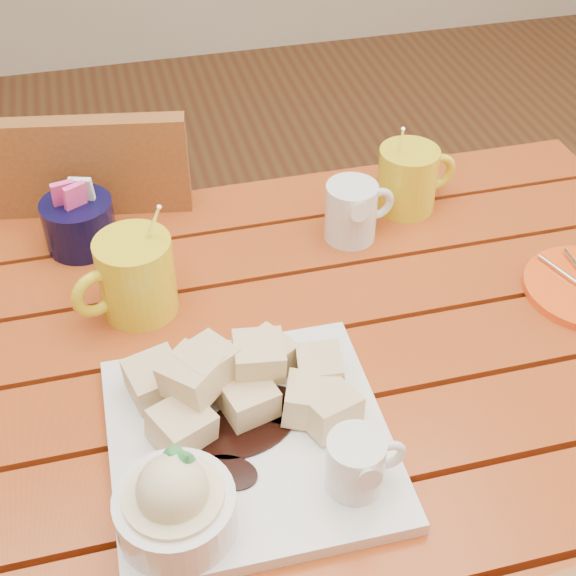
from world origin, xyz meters
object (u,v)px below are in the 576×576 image
object	(u,v)px
table	(254,441)
coffee_mug_right	(409,178)
dessert_plate	(235,440)
chair_far	(83,293)
coffee_mug_left	(134,276)

from	to	relation	value
table	coffee_mug_right	bearing A→B (deg)	43.80
table	coffee_mug_right	xyz separation A→B (m)	(0.29, 0.28, 0.16)
dessert_plate	table	bearing A→B (deg)	70.21
coffee_mug_right	chair_far	size ratio (longest dim) A/B	0.16
dessert_plate	chair_far	xyz separation A→B (m)	(-0.16, 0.61, -0.28)
dessert_plate	coffee_mug_left	xyz separation A→B (m)	(-0.07, 0.26, 0.02)
dessert_plate	coffee_mug_left	bearing A→B (deg)	105.38
coffee_mug_left	chair_far	xyz separation A→B (m)	(-0.09, 0.35, -0.30)
chair_far	coffee_mug_left	bearing A→B (deg)	114.34
dessert_plate	coffee_mug_right	bearing A→B (deg)	49.47
coffee_mug_left	dessert_plate	bearing A→B (deg)	-97.59
dessert_plate	chair_far	distance (m)	0.69
table	chair_far	xyz separation A→B (m)	(-0.20, 0.50, -0.14)
table	dessert_plate	size ratio (longest dim) A/B	4.18
coffee_mug_left	coffee_mug_right	bearing A→B (deg)	-5.32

